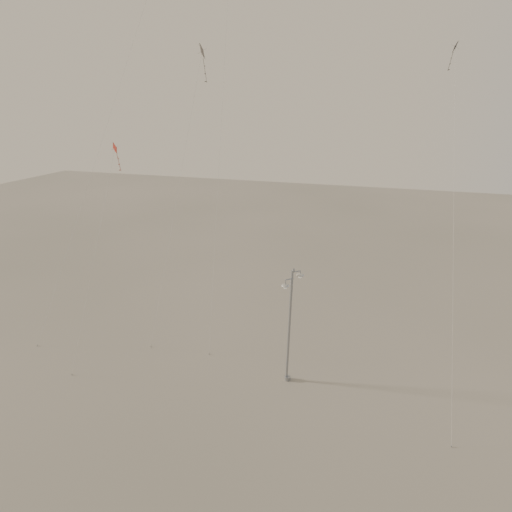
# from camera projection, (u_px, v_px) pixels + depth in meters

# --- Properties ---
(ground) EXTENTS (160.00, 160.00, 0.00)m
(ground) POSITION_uv_depth(u_px,v_px,m) (199.00, 399.00, 27.09)
(ground) COLOR gray
(ground) RESTS_ON ground
(street_lamp) EXTENTS (1.34, 1.25, 8.80)m
(street_lamp) POSITION_uv_depth(u_px,v_px,m) (290.00, 324.00, 27.33)
(street_lamp) COLOR gray
(street_lamp) RESTS_ON ground
(kite_1) EXTENTS (5.36, 1.92, 22.33)m
(kite_1) POSITION_uv_depth(u_px,v_px,m) (191.00, 119.00, 26.54)
(kite_1) COLOR #2A2623
(kite_1) RESTS_ON ground
(kite_3) EXTENTS (5.47, 1.56, 16.69)m
(kite_3) POSITION_uv_depth(u_px,v_px,m) (104.00, 210.00, 24.88)
(kite_3) COLOR maroon
(kite_3) RESTS_ON ground
(kite_4) EXTENTS (2.25, 9.87, 22.40)m
(kite_4) POSITION_uv_depth(u_px,v_px,m) (454.00, 149.00, 24.20)
(kite_4) COLOR #2A2623
(kite_4) RESTS_ON ground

